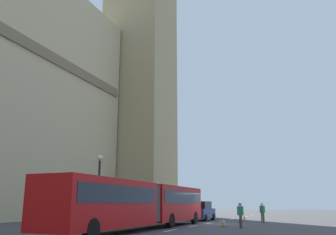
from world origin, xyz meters
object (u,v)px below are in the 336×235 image
object	(u,v)px
articulated_bus	(142,202)
sedan_lead	(201,211)
traffic_cone_west	(224,223)
pedestrian_near_cones	(240,214)
traffic_cone_middle	(240,219)
traffic_cone_east	(244,218)
pedestrian_by_kerb	(262,212)
street_lamp	(99,184)

from	to	relation	value
articulated_bus	sedan_lead	bearing A→B (deg)	0.05
traffic_cone_west	pedestrian_near_cones	size ratio (longest dim) A/B	0.34
traffic_cone_middle	pedestrian_near_cones	distance (m)	8.25
articulated_bus	pedestrian_near_cones	xyz separation A→B (m)	(3.44, -5.73, -0.83)
traffic_cone_east	pedestrian_by_kerb	distance (m)	3.81
traffic_cone_east	street_lamp	world-z (taller)	street_lamp
traffic_cone_east	pedestrian_near_cones	xyz separation A→B (m)	(-10.72, -1.65, 0.63)
articulated_bus	sedan_lead	xyz separation A→B (m)	(13.33, 0.01, -0.83)
traffic_cone_west	traffic_cone_middle	size ratio (longest dim) A/B	1.00
traffic_cone_east	pedestrian_near_cones	world-z (taller)	pedestrian_near_cones
traffic_cone_middle	street_lamp	world-z (taller)	street_lamp
articulated_bus	pedestrian_by_kerb	distance (m)	12.72
sedan_lead	traffic_cone_middle	xyz separation A→B (m)	(-1.81, -4.19, -0.63)
traffic_cone_middle	traffic_cone_east	world-z (taller)	same
pedestrian_by_kerb	articulated_bus	bearing A→B (deg)	150.69
articulated_bus	street_lamp	xyz separation A→B (m)	(1.73, 4.51, 1.31)
traffic_cone_middle	traffic_cone_east	size ratio (longest dim) A/B	1.00
pedestrian_near_cones	street_lamp	bearing A→B (deg)	99.47
sedan_lead	traffic_cone_east	distance (m)	4.22
traffic_cone_west	street_lamp	xyz separation A→B (m)	(-3.20, 8.71, 2.77)
articulated_bus	traffic_cone_east	xyz separation A→B (m)	(14.16, -4.08, -1.46)
traffic_cone_middle	traffic_cone_east	xyz separation A→B (m)	(2.64, 0.10, 0.00)
traffic_cone_west	traffic_cone_middle	distance (m)	6.59
articulated_bus	traffic_cone_west	size ratio (longest dim) A/B	31.61
sedan_lead	traffic_cone_east	xyz separation A→B (m)	(0.83, -4.09, -0.63)
traffic_cone_middle	street_lamp	size ratio (longest dim) A/B	0.11
traffic_cone_west	traffic_cone_east	size ratio (longest dim) A/B	1.00
sedan_lead	traffic_cone_middle	size ratio (longest dim) A/B	7.59
traffic_cone_east	pedestrian_near_cones	bearing A→B (deg)	-171.24
articulated_bus	pedestrian_by_kerb	world-z (taller)	articulated_bus
sedan_lead	pedestrian_by_kerb	bearing A→B (deg)	-109.96
sedan_lead	traffic_cone_west	distance (m)	9.42
traffic_cone_middle	articulated_bus	bearing A→B (deg)	160.04
articulated_bus	pedestrian_near_cones	bearing A→B (deg)	-59.07
traffic_cone_east	sedan_lead	bearing A→B (deg)	101.44
articulated_bus	street_lamp	size ratio (longest dim) A/B	3.48
traffic_cone_west	sedan_lead	bearing A→B (deg)	26.63
sedan_lead	traffic_cone_middle	bearing A→B (deg)	-113.38
traffic_cone_middle	pedestrian_by_kerb	world-z (taller)	pedestrian_by_kerb
traffic_cone_middle	traffic_cone_east	bearing A→B (deg)	2.15
articulated_bus	traffic_cone_middle	xyz separation A→B (m)	(11.51, -4.18, -1.46)
sedan_lead	street_lamp	size ratio (longest dim) A/B	0.83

